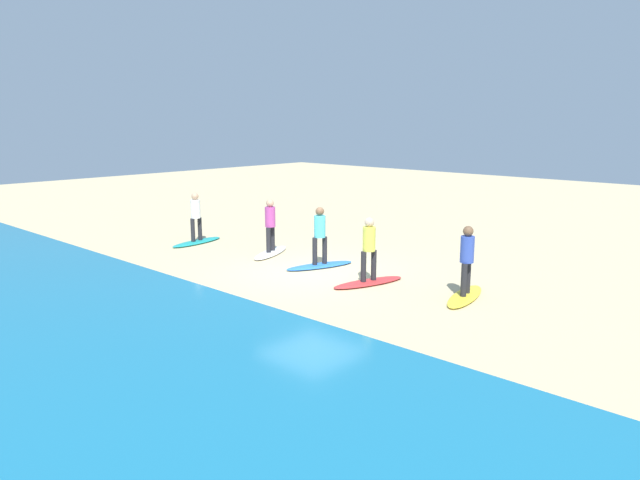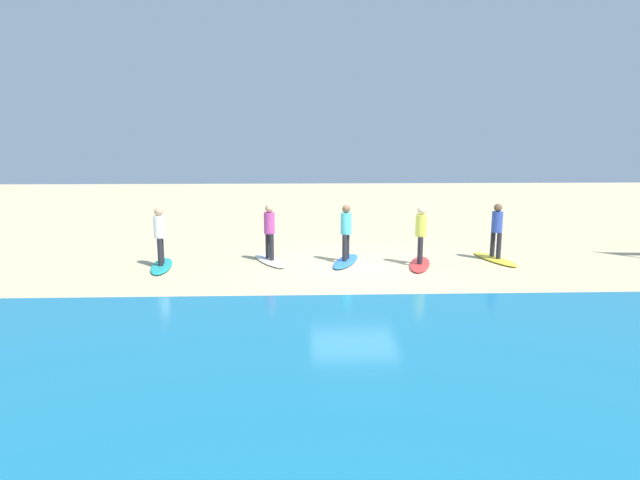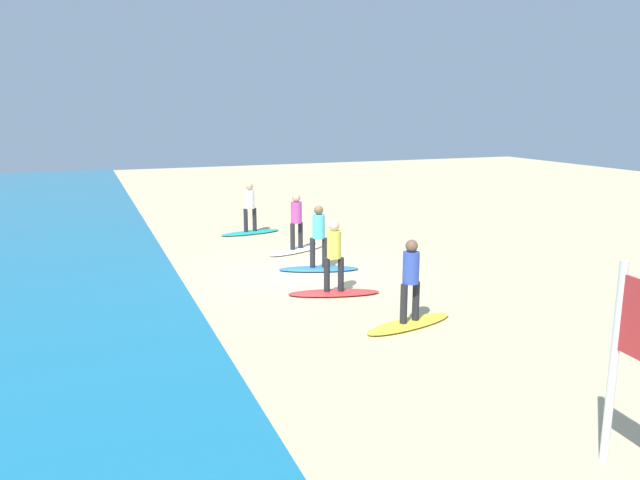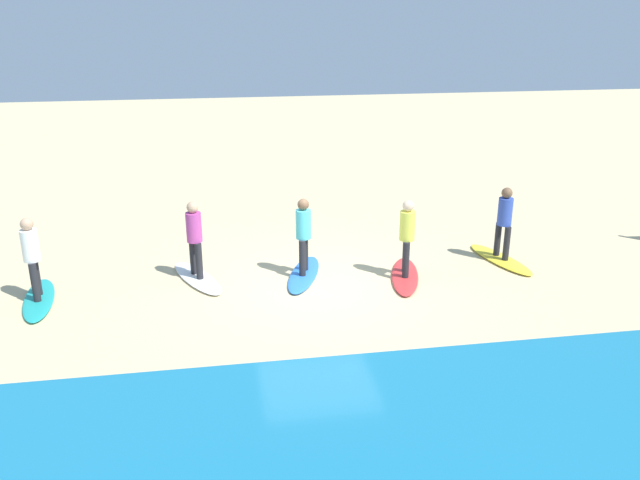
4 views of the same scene
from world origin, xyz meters
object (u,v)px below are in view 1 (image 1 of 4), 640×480
Objects in this scene: surfboard_white at (271,253)px; surfboard_teal at (197,242)px; surfboard_yellow at (465,296)px; surfer_blue at (320,231)px; surfer_yellow at (467,255)px; surfboard_blue at (320,266)px; surfboard_red at (368,282)px; surfer_teal at (196,213)px; surfer_white at (270,221)px; surfer_red at (369,244)px.

surfboard_teal is at bearing -102.84° from surfboard_white.
surfboard_yellow is 4.65m from surfer_blue.
surfboard_yellow is at bearing -90.00° from surfer_yellow.
surfer_yellow is 4.65m from surfboard_blue.
surfer_blue is at bearing 61.72° from surfboard_white.
surfboard_yellow is at bearing 119.35° from surfboard_red.
surfboard_yellow is 1.00× the size of surfboard_blue.
surfer_teal is (9.87, 0.55, 0.99)m from surfboard_yellow.
surfer_teal is at bearing -102.84° from surfboard_white.
surfer_blue reaches higher than surfboard_teal.
surfer_blue and surfer_white have the same top height.
surfboard_teal is 0.99m from surfer_teal.
surfboard_white is 0.99m from surfer_white.
surfboard_red and surfboard_teal have the same top height.
surfboard_blue is at bearing 61.72° from surfboard_white.
surfboard_red is 4.42m from surfboard_white.
surfer_white is (2.26, -0.18, 0.00)m from surfer_blue.
surfer_red reaches higher than surfboard_red.
surfboard_blue is at bearing -12.09° from surfer_red.
surfer_blue reaches higher than surfboard_red.
surfer_white is at bearing -0.35° from surfer_yellow.
surfboard_white is (4.38, -0.63, 0.00)m from surfboard_red.
surfboard_blue is (4.54, 0.14, 0.00)m from surfboard_yellow.
surfboard_blue is at bearing 0.00° from surfer_blue.
surfboard_white is at bearing -76.27° from surfboard_blue.
surfboard_yellow and surfboard_teal have the same top height.
surfer_blue is at bearing 175.48° from surfer_white.
surfer_blue is 0.78× the size of surfboard_white.
surfer_red is 7.44m from surfer_teal.
surfer_teal is (7.44, -0.04, 0.00)m from surfer_red.
surfer_white is at bearing 93.24° from surfboard_teal.
surfboard_blue is at bearing 1.72° from surfer_yellow.
surfboard_white is (2.26, -0.18, 0.00)m from surfboard_blue.
surfboard_yellow is 1.28× the size of surfer_white.
surfer_white is 3.27m from surfboard_teal.
surfboard_red is at bearing 13.68° from surfer_yellow.
surfer_yellow reaches higher than surfboard_red.
surfboard_blue is 5.34m from surfboard_teal.
surfer_teal is (5.32, 0.41, 0.99)m from surfboard_blue.
surfer_red reaches higher than surfboard_yellow.
surfer_yellow and surfer_teal have the same top height.
surfboard_teal is (3.06, 0.59, 0.00)m from surfboard_white.
surfboard_white is 3.12m from surfboard_teal.
surfboard_white is 1.28× the size of surfer_teal.
surfer_red reaches higher than surfboard_white.
surfboard_teal is 1.28× the size of surfer_teal.
surfboard_white is at bearing -82.55° from surfboard_red.
surfboard_teal is (3.06, 0.59, -0.99)m from surfer_white.
surfboard_red is 1.28× the size of surfer_red.
surfboard_blue is 1.00× the size of surfboard_teal.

